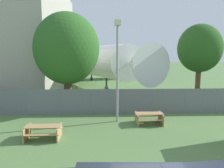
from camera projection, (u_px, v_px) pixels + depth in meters
The scene contains 7 objects.
perimeter_fence at pixel (123, 101), 17.40m from camera, with size 56.07×0.07×2.01m.
airplane at pixel (80, 60), 37.00m from camera, with size 30.22×37.66×12.06m.
picnic_bench_near_cabin at pixel (149, 117), 14.96m from camera, with size 1.89×1.41×0.76m.
picnic_bench_open_grass at pixel (43, 131), 12.32m from camera, with size 2.02×1.43×0.76m.
tree_near_hangar at pixel (67, 49), 18.13m from camera, with size 5.42×5.42×8.19m.
tree_left_of_cabin at pixel (200, 49), 20.86m from camera, with size 4.17×4.17×7.60m.
light_mast at pixel (117, 60), 14.96m from camera, with size 0.44×0.44×7.03m.
Camera 1 is at (-1.50, -6.00, 4.79)m, focal length 35.00 mm.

